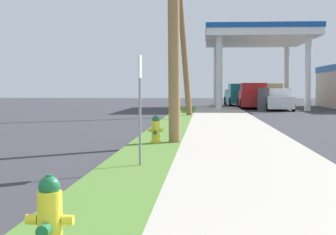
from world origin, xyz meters
TOP-DOWN VIEW (x-y plane):
  - fire_hydrant_nearest at (0.69, 3.16)m, footprint 0.42×0.38m
  - fire_hydrant_second at (0.72, 12.88)m, footprint 0.42×0.38m
  - fire_hydrant_third at (0.74, 23.77)m, footprint 0.42×0.37m
  - utility_pole_background at (0.82, 27.84)m, footprint 1.59×1.33m
  - street_sign_post at (0.79, 8.80)m, footprint 0.05×0.36m
  - car_white_by_near_pump at (7.29, 36.67)m, footprint 2.09×4.56m
  - truck_tan_at_forecourt at (7.67, 43.58)m, footprint 2.27×5.46m
  - truck_teal_on_apron at (5.11, 46.87)m, footprint 2.43×5.51m
  - truck_red_at_far_bay at (5.75, 39.69)m, footprint 2.24×5.45m

SIDE VIEW (x-z plane):
  - fire_hydrant_nearest at x=0.69m, z-range 0.07..0.82m
  - fire_hydrant_second at x=0.72m, z-range 0.07..0.82m
  - fire_hydrant_third at x=0.74m, z-range 0.07..0.82m
  - car_white_by_near_pump at x=7.29m, z-range -0.07..1.51m
  - truck_tan_at_forecourt at x=7.67m, z-range -0.07..1.90m
  - truck_teal_on_apron at x=5.11m, z-range -0.07..1.90m
  - truck_red_at_far_bay at x=5.75m, z-range -0.07..1.90m
  - street_sign_post at x=0.79m, z-range 0.57..2.69m
  - utility_pole_background at x=0.82m, z-range 0.20..9.34m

